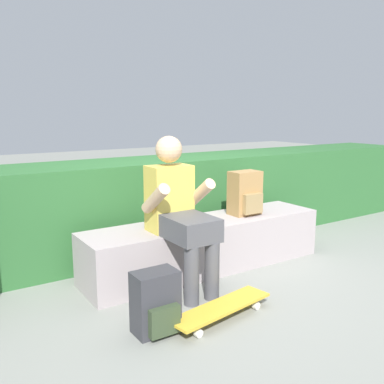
{
  "coord_description": "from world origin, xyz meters",
  "views": [
    {
      "loc": [
        -2.09,
        -2.6,
        1.38
      ],
      "look_at": [
        -0.07,
        0.48,
        0.68
      ],
      "focal_mm": 39.97,
      "sensor_mm": 36.0,
      "label": 1
    }
  ],
  "objects_px": {
    "skateboard_near_person": "(221,308)",
    "backpack_on_bench": "(245,194)",
    "backpack_on_ground": "(156,303)",
    "bench_main": "(207,244)",
    "person_skater": "(179,209)"
  },
  "relations": [
    {
      "from": "person_skater",
      "to": "skateboard_near_person",
      "type": "relative_size",
      "value": 1.44
    },
    {
      "from": "bench_main",
      "to": "backpack_on_bench",
      "type": "bearing_deg",
      "value": -1.27
    },
    {
      "from": "bench_main",
      "to": "backpack_on_ground",
      "type": "bearing_deg",
      "value": -140.69
    },
    {
      "from": "bench_main",
      "to": "skateboard_near_person",
      "type": "relative_size",
      "value": 2.71
    },
    {
      "from": "skateboard_near_person",
      "to": "person_skater",
      "type": "bearing_deg",
      "value": 86.15
    },
    {
      "from": "skateboard_near_person",
      "to": "backpack_on_bench",
      "type": "distance_m",
      "value": 1.33
    },
    {
      "from": "person_skater",
      "to": "backpack_on_ground",
      "type": "xyz_separation_m",
      "value": [
        -0.49,
        -0.52,
        -0.44
      ]
    },
    {
      "from": "bench_main",
      "to": "backpack_on_ground",
      "type": "height_order",
      "value": "bench_main"
    },
    {
      "from": "backpack_on_bench",
      "to": "skateboard_near_person",
      "type": "bearing_deg",
      "value": -137.37
    },
    {
      "from": "person_skater",
      "to": "skateboard_near_person",
      "type": "height_order",
      "value": "person_skater"
    },
    {
      "from": "backpack_on_bench",
      "to": "backpack_on_ground",
      "type": "relative_size",
      "value": 1.0
    },
    {
      "from": "skateboard_near_person",
      "to": "bench_main",
      "type": "bearing_deg",
      "value": 60.81
    },
    {
      "from": "skateboard_near_person",
      "to": "backpack_on_bench",
      "type": "xyz_separation_m",
      "value": [
        0.89,
        0.82,
        0.56
      ]
    },
    {
      "from": "skateboard_near_person",
      "to": "backpack_on_ground",
      "type": "xyz_separation_m",
      "value": [
        -0.45,
        0.08,
        0.12
      ]
    },
    {
      "from": "skateboard_near_person",
      "to": "backpack_on_ground",
      "type": "bearing_deg",
      "value": 170.06
    }
  ]
}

